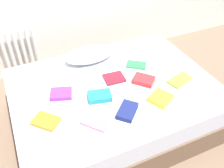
# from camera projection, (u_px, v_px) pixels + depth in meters

# --- Properties ---
(ground_plane) EXTENTS (8.00, 8.00, 0.00)m
(ground_plane) POSITION_uv_depth(u_px,v_px,m) (114.00, 120.00, 2.74)
(ground_plane) COLOR #7F6651
(bed) EXTENTS (2.00, 1.50, 0.50)m
(bed) POSITION_uv_depth(u_px,v_px,m) (114.00, 104.00, 2.58)
(bed) COLOR brown
(bed) RESTS_ON ground
(radiator) EXTENTS (0.42, 0.04, 0.60)m
(radiator) POSITION_uv_depth(u_px,v_px,m) (21.00, 50.00, 3.08)
(radiator) COLOR white
(radiator) RESTS_ON ground
(pillow) EXTENTS (0.55, 0.29, 0.15)m
(pillow) POSITION_uv_depth(u_px,v_px,m) (89.00, 55.00, 2.71)
(pillow) COLOR white
(pillow) RESTS_ON bed
(textbook_purple) EXTENTS (0.24, 0.21, 0.04)m
(textbook_purple) POSITION_uv_depth(u_px,v_px,m) (61.00, 94.00, 2.30)
(textbook_purple) COLOR purple
(textbook_purple) RESTS_ON bed
(textbook_teal) EXTENTS (0.24, 0.19, 0.05)m
(textbook_teal) POSITION_uv_depth(u_px,v_px,m) (100.00, 96.00, 2.26)
(textbook_teal) COLOR teal
(textbook_teal) RESTS_ON bed
(textbook_orange) EXTENTS (0.26, 0.26, 0.03)m
(textbook_orange) POSITION_uv_depth(u_px,v_px,m) (46.00, 121.00, 2.04)
(textbook_orange) COLOR orange
(textbook_orange) RESTS_ON bed
(textbook_lime) EXTENTS (0.28, 0.20, 0.03)m
(textbook_lime) POSITION_uv_depth(u_px,v_px,m) (180.00, 80.00, 2.46)
(textbook_lime) COLOR #8CC638
(textbook_lime) RESTS_ON bed
(textbook_navy) EXTENTS (0.25, 0.25, 0.05)m
(textbook_navy) POSITION_uv_depth(u_px,v_px,m) (127.00, 111.00, 2.12)
(textbook_navy) COLOR navy
(textbook_navy) RESTS_ON bed
(textbook_yellow) EXTENTS (0.25, 0.24, 0.05)m
(textbook_yellow) POSITION_uv_depth(u_px,v_px,m) (161.00, 98.00, 2.24)
(textbook_yellow) COLOR yellow
(textbook_yellow) RESTS_ON bed
(textbook_maroon) EXTENTS (0.21, 0.19, 0.02)m
(textbook_maroon) POSITION_uv_depth(u_px,v_px,m) (114.00, 78.00, 2.49)
(textbook_maroon) COLOR maroon
(textbook_maroon) RESTS_ON bed
(textbook_red) EXTENTS (0.25, 0.25, 0.05)m
(textbook_red) POSITION_uv_depth(u_px,v_px,m) (144.00, 80.00, 2.45)
(textbook_red) COLOR red
(textbook_red) RESTS_ON bed
(textbook_pink) EXTENTS (0.24, 0.25, 0.02)m
(textbook_pink) POSITION_uv_depth(u_px,v_px,m) (95.00, 123.00, 2.03)
(textbook_pink) COLOR pink
(textbook_pink) RESTS_ON bed
(textbook_green) EXTENTS (0.24, 0.22, 0.02)m
(textbook_green) POSITION_uv_depth(u_px,v_px,m) (136.00, 65.00, 2.67)
(textbook_green) COLOR green
(textbook_green) RESTS_ON bed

